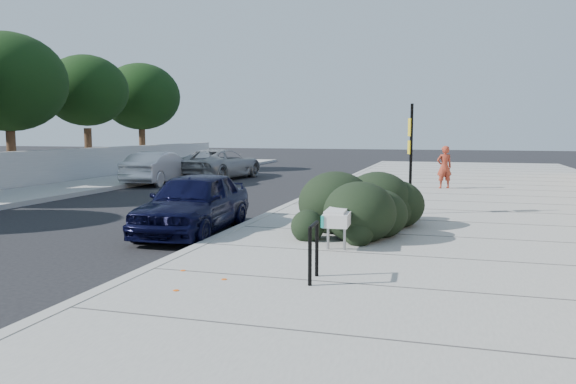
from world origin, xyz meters
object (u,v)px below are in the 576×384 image
at_px(pedestrian, 444,167).
at_px(bench, 343,213).
at_px(suv_silver, 220,164).
at_px(sign_post, 410,152).
at_px(wagon_silver, 159,168).
at_px(sedan_navy, 194,203).
at_px(bike_rack, 313,246).

bearing_deg(pedestrian, bench, 58.67).
height_order(suv_silver, pedestrian, pedestrian).
bearing_deg(bench, sign_post, 73.04).
bearing_deg(suv_silver, wagon_silver, 70.99).
xyz_separation_m(sign_post, pedestrian, (0.78, 6.92, -0.80)).
height_order(sign_post, sedan_navy, sign_post).
xyz_separation_m(bench, wagon_silver, (-10.00, 10.87, 0.01)).
bearing_deg(bike_rack, sedan_navy, 131.88).
relative_size(bench, sign_post, 0.81).
bearing_deg(suv_silver, bench, 128.10).
distance_m(bike_rack, suv_silver, 19.05).
relative_size(sign_post, wagon_silver, 0.67).
distance_m(bike_rack, sign_post, 7.13).
relative_size(bench, suv_silver, 0.44).
relative_size(wagon_silver, suv_silver, 0.82).
xyz_separation_m(sign_post, sedan_navy, (-4.46, -3.32, -1.05)).
bearing_deg(suv_silver, sign_post, 140.34).
xyz_separation_m(bike_rack, sedan_navy, (-3.62, 3.67, 0.03)).
height_order(sedan_navy, suv_silver, suv_silver).
bearing_deg(bike_rack, pedestrian, 80.66).
bearing_deg(wagon_silver, sign_post, 145.85).
bearing_deg(bike_rack, wagon_silver, 123.48).
distance_m(sedan_navy, suv_silver, 14.22).
relative_size(sign_post, pedestrian, 1.78).
distance_m(sign_post, suv_silver, 13.80).
distance_m(sign_post, wagon_silver, 13.00).
relative_size(bench, wagon_silver, 0.54).
relative_size(sedan_navy, wagon_silver, 0.96).
bearing_deg(wagon_silver, pedestrian, 178.09).
distance_m(bench, pedestrian, 11.06).
xyz_separation_m(suv_silver, pedestrian, (10.26, -3.06, 0.23)).
bearing_deg(sign_post, sedan_navy, -157.40).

